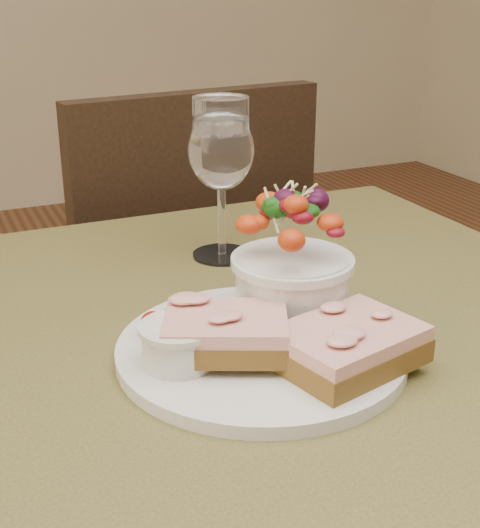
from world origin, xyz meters
name	(u,v)px	position (x,y,z in m)	size (l,w,h in m)	color
cafe_table	(251,432)	(0.00, 0.00, 0.65)	(0.80, 0.80, 0.75)	#473C1E
chair_far	(164,389)	(0.12, 0.67, 0.29)	(0.46, 0.46, 0.90)	black
dinner_plate	(261,350)	(-0.01, -0.03, 0.76)	(0.26, 0.26, 0.01)	silver
sandwich_front	(348,345)	(0.05, -0.09, 0.78)	(0.14, 0.11, 0.03)	#543716
sandwich_back	(226,332)	(-0.04, -0.04, 0.78)	(0.13, 0.11, 0.03)	#543716
ramekin	(179,342)	(-0.08, -0.03, 0.78)	(0.06, 0.06, 0.04)	silver
salad_bowl	(293,258)	(0.04, 0.01, 0.82)	(0.11, 0.11, 0.13)	silver
garnish	(160,322)	(-0.08, 0.03, 0.77)	(0.05, 0.04, 0.02)	black
wine_glass	(221,155)	(0.06, 0.21, 0.87)	(0.08, 0.08, 0.18)	white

